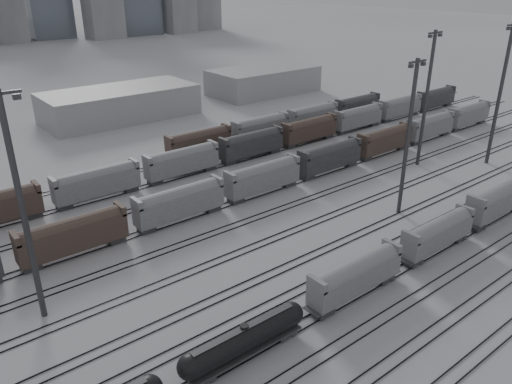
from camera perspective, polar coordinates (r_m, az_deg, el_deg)
ground at (r=65.05m, az=13.53°, el=-10.92°), size 900.00×900.00×0.00m
tracks at (r=74.98m, az=3.08°, el=-5.15°), size 220.00×71.50×0.16m
tank_car_b at (r=52.78m, az=-1.33°, el=-16.50°), size 15.46×2.58×3.82m
hopper_car_a at (r=61.86m, az=11.33°, el=-9.24°), size 13.98×2.78×5.00m
hopper_car_b at (r=74.46m, az=20.06°, el=-4.34°), size 13.76×2.73×4.92m
hopper_car_c at (r=88.22m, az=26.01°, el=-0.68°), size 15.31×3.04×5.48m
light_mast_b at (r=57.54m, az=-25.20°, el=-1.48°), size 4.21×0.67×26.34m
light_mast_c at (r=81.13m, az=16.99°, el=6.21°), size 3.99×0.64×24.95m
light_mast_d at (r=104.50m, az=18.92°, el=10.28°), size 4.26×0.68×26.65m
light_mast_e at (r=110.76m, az=26.14°, el=10.23°), size 4.48×0.72×27.98m
bg_string_near at (r=88.45m, az=0.78°, el=1.52°), size 151.00×3.00×5.60m
bg_string_mid at (r=106.02m, az=-0.53°, el=5.36°), size 151.00×3.00×5.60m
bg_string_far at (r=122.67m, az=3.63°, el=7.89°), size 66.00×3.00×5.60m
warehouse_mid at (r=141.01m, az=-15.25°, el=9.72°), size 40.00×18.00×8.00m
warehouse_right at (r=166.70m, az=0.88°, el=12.62°), size 35.00×18.00×8.00m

